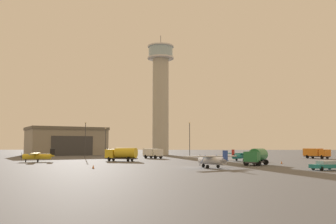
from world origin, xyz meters
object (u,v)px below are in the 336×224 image
Objects in this scene: airplane_silver at (212,160)px; truck_fuel_tanker_green at (257,156)px; light_post_north at (85,137)px; truck_fuel_tanker_yellow at (122,154)px; control_tower at (161,93)px; car_teal at (326,165)px; truck_box_white at (153,153)px; traffic_cone_near_left at (93,167)px; airplane_teal at (240,156)px; light_post_west at (105,139)px; traffic_cone_near_right at (282,162)px; light_post_east at (190,137)px; truck_box_orange at (316,153)px; airplane_yellow at (37,156)px.

airplane_silver is 12.52m from truck_fuel_tanker_green.
truck_fuel_tanker_yellow is at bearing -54.16° from light_post_north.
control_tower is 40.80m from light_post_north.
control_tower is at bearing -90.95° from car_teal.
truck_fuel_tanker_green reaches higher than truck_fuel_tanker_yellow.
light_post_north reaches higher than truck_box_white.
light_post_north reaches higher than truck_fuel_tanker_yellow.
control_tower is 5.04× the size of airplane_silver.
car_teal is at bearing -3.43° from traffic_cone_near_left.
airplane_teal is 44.22m from light_post_north.
truck_fuel_tanker_green is 56.00m from light_post_west.
light_post_west reaches higher than traffic_cone_near_right.
traffic_cone_near_right is (33.39, 15.66, -0.03)m from traffic_cone_near_left.
traffic_cone_near_right is at bearing -60.22° from light_post_east.
truck_box_orange is at bearing -144.95° from truck_fuel_tanker_yellow.
truck_fuel_tanker_yellow is 0.85× the size of light_post_west.
light_post_west reaches higher than airplane_teal.
airplane_teal is 1.00× the size of truck_fuel_tanker_yellow.
truck_box_orange is 52.46m from truck_fuel_tanker_yellow.
traffic_cone_near_left is at bearing -56.15° from truck_box_white.
light_post_north reaches higher than truck_fuel_tanker_green.
car_teal is at bearing -123.28° from airplane_teal.
control_tower reaches higher than traffic_cone_near_right.
airplane_teal is 22.65m from light_post_east.
airplane_yellow is 1.25× the size of truck_fuel_tanker_yellow.
light_post_east is (-11.71, 35.92, 4.25)m from truck_fuel_tanker_green.
truck_fuel_tanker_green reaches higher than airplane_teal.
truck_box_white is 11.81m from light_post_east.
truck_fuel_tanker_green is at bearing -71.94° from light_post_east.
truck_box_orange is at bearing 58.76° from traffic_cone_near_right.
airplane_teal is (21.54, -48.59, -21.58)m from control_tower.
truck_box_white is at bearing -89.83° from control_tower.
control_tower is 33.11m from light_post_west.
truck_fuel_tanker_green is 38.96m from truck_box_orange.
control_tower is 4.42× the size of light_post_north.
truck_fuel_tanker_yellow is 0.75× the size of light_post_north.
light_post_west is (-44.74, 54.31, 4.54)m from car_teal.
airplane_silver is at bearing 4.45° from traffic_cone_near_left.
light_post_north is at bearing -175.52° from light_post_east.
light_post_west is at bearing -108.91° from truck_fuel_tanker_green.
truck_fuel_tanker_yellow is 12.05× the size of traffic_cone_near_left.
car_teal is at bearing 138.74° from airplane_yellow.
traffic_cone_near_left is (-5.71, -42.17, -1.22)m from truck_box_white.
control_tower reaches higher than truck_fuel_tanker_green.
truck_box_orange is at bearing 40.54° from traffic_cone_near_left.
truck_box_orange is (67.27, 21.46, 0.24)m from airplane_yellow.
light_post_north reaches higher than traffic_cone_near_right.
car_teal reaches higher than traffic_cone_near_right.
control_tower is 5.01× the size of light_post_west.
truck_box_orange is 46.89m from car_teal.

